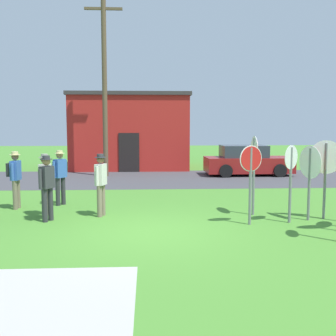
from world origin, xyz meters
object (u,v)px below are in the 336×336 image
object	(u,v)px
stop_sign_far_back	(291,171)
stop_sign_rear_right	(310,170)
stop_sign_tallest	(254,161)
stop_sign_low_front	(251,172)
person_with_sunhat	(15,176)
utility_pole	(105,84)
person_on_left	(47,184)
person_in_teal	(45,181)
person_holding_notes	(101,181)
stop_sign_nearest	(326,165)
parked_car_on_street	(247,162)
person_near_signs	(60,174)

from	to	relation	value
stop_sign_far_back	stop_sign_rear_right	size ratio (longest dim) A/B	1.01
stop_sign_tallest	stop_sign_low_front	bearing A→B (deg)	-108.98
stop_sign_tallest	person_with_sunhat	bearing A→B (deg)	170.31
stop_sign_rear_right	person_with_sunhat	xyz separation A→B (m)	(-8.26, 1.91, -0.35)
utility_pole	person_on_left	xyz separation A→B (m)	(-0.59, -9.30, -3.50)
stop_sign_low_front	person_in_teal	bearing A→B (deg)	167.02
stop_sign_low_front	stop_sign_rear_right	bearing A→B (deg)	12.76
stop_sign_far_back	person_holding_notes	xyz separation A→B (m)	(-4.96, 1.02, -0.36)
person_on_left	person_with_sunhat	bearing A→B (deg)	129.14
stop_sign_nearest	person_on_left	bearing A→B (deg)	179.35
stop_sign_low_front	person_holding_notes	xyz separation A→B (m)	(-3.89, 1.15, -0.37)
stop_sign_tallest	person_holding_notes	world-z (taller)	stop_sign_tallest
stop_sign_nearest	parked_car_on_street	bearing A→B (deg)	88.43
person_in_teal	person_near_signs	xyz separation A→B (m)	(0.08, 1.54, 0.00)
stop_sign_far_back	person_near_signs	xyz separation A→B (m)	(-6.43, 2.65, -0.36)
person_on_left	person_near_signs	distance (m)	2.17
stop_sign_far_back	person_with_sunhat	distance (m)	7.96
stop_sign_nearest	person_on_left	world-z (taller)	stop_sign_nearest
stop_sign_far_back	person_near_signs	size ratio (longest dim) A/B	1.16
stop_sign_far_back	stop_sign_rear_right	xyz separation A→B (m)	(0.60, 0.24, 0.01)
person_holding_notes	person_on_left	world-z (taller)	same
stop_sign_tallest	person_holding_notes	bearing A→B (deg)	179.25
person_holding_notes	stop_sign_far_back	bearing A→B (deg)	-11.56
stop_sign_rear_right	stop_sign_nearest	bearing A→B (deg)	18.50
stop_sign_low_front	person_holding_notes	bearing A→B (deg)	163.46
stop_sign_rear_right	person_holding_notes	xyz separation A→B (m)	(-5.57, 0.77, -0.37)
utility_pole	stop_sign_tallest	xyz separation A→B (m)	(5.02, -8.83, -2.96)
stop_sign_tallest	person_with_sunhat	distance (m)	7.08
stop_sign_low_front	person_with_sunhat	xyz separation A→B (m)	(-6.58, 2.29, -0.35)
stop_sign_tallest	person_holding_notes	distance (m)	4.30
utility_pole	stop_sign_rear_right	world-z (taller)	utility_pole
stop_sign_rear_right	person_in_teal	bearing A→B (deg)	173.02
parked_car_on_street	person_holding_notes	size ratio (longest dim) A/B	2.49
parked_car_on_street	person_in_teal	xyz separation A→B (m)	(-7.86, -8.81, 0.30)
parked_car_on_street	person_on_left	distance (m)	12.16
parked_car_on_street	person_in_teal	distance (m)	11.81
stop_sign_tallest	stop_sign_rear_right	size ratio (longest dim) A/B	1.12
utility_pole	person_holding_notes	distance (m)	9.48
person_holding_notes	person_on_left	bearing A→B (deg)	-158.60
stop_sign_far_back	stop_sign_nearest	bearing A→B (deg)	20.36
person_with_sunhat	stop_sign_rear_right	bearing A→B (deg)	-13.00
stop_sign_tallest	person_on_left	bearing A→B (deg)	-175.21
stop_sign_nearest	stop_sign_rear_right	size ratio (longest dim) A/B	1.07
utility_pole	parked_car_on_street	size ratio (longest dim) A/B	1.99
stop_sign_tallest	person_with_sunhat	world-z (taller)	stop_sign_tallest
stop_sign_low_front	person_on_left	distance (m)	5.28
stop_sign_tallest	person_holding_notes	size ratio (longest dim) A/B	1.28
person_with_sunhat	stop_sign_tallest	bearing A→B (deg)	-9.69
stop_sign_rear_right	stop_sign_low_front	world-z (taller)	stop_sign_low_front
stop_sign_nearest	person_with_sunhat	world-z (taller)	stop_sign_nearest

